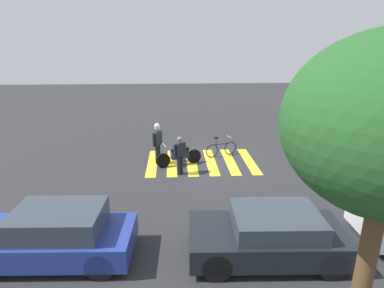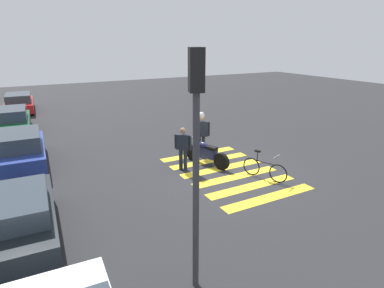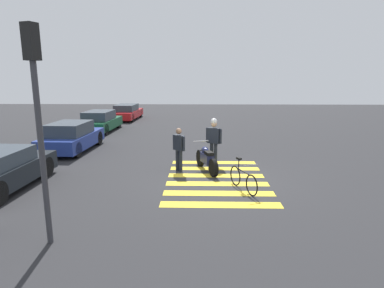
# 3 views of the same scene
# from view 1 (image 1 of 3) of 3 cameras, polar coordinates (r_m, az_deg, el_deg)

# --- Properties ---
(ground_plane) EXTENTS (60.00, 60.00, 0.00)m
(ground_plane) POSITION_cam_1_polar(r_m,az_deg,el_deg) (14.82, 1.65, -3.22)
(ground_plane) COLOR #2B2B2D
(police_motorcycle) EXTENTS (2.06, 0.91, 1.04)m
(police_motorcycle) POSITION_cam_1_polar(r_m,az_deg,el_deg) (14.30, -2.37, -2.04)
(police_motorcycle) COLOR black
(police_motorcycle) RESTS_ON ground_plane
(leaning_bicycle) EXTENTS (1.57, 0.71, 0.99)m
(leaning_bicycle) POSITION_cam_1_polar(r_m,az_deg,el_deg) (15.53, 5.25, -0.85)
(leaning_bicycle) COLOR black
(leaning_bicycle) RESTS_ON ground_plane
(officer_on_foot) EXTENTS (0.43, 0.62, 1.89)m
(officer_on_foot) POSITION_cam_1_polar(r_m,az_deg,el_deg) (14.41, -6.21, 0.72)
(officer_on_foot) COLOR #1E232D
(officer_on_foot) RESTS_ON ground_plane
(officer_by_motorcycle) EXTENTS (0.51, 0.48, 1.64)m
(officer_by_motorcycle) POSITION_cam_1_polar(r_m,az_deg,el_deg) (13.17, -2.19, -1.65)
(officer_by_motorcycle) COLOR #1E232D
(officer_by_motorcycle) RESTS_ON ground_plane
(crosswalk_stripes) EXTENTS (4.95, 3.42, 0.01)m
(crosswalk_stripes) POSITION_cam_1_polar(r_m,az_deg,el_deg) (14.82, 1.65, -3.20)
(crosswalk_stripes) COLOR yellow
(crosswalk_stripes) RESTS_ON ground_plane
(car_black_suv) EXTENTS (4.02, 2.04, 1.28)m
(car_black_suv) POSITION_cam_1_polar(r_m,az_deg,el_deg) (8.61, 13.59, -15.60)
(car_black_suv) COLOR black
(car_black_suv) RESTS_ON ground_plane
(car_blue_hatchback) EXTENTS (4.09, 1.94, 1.38)m
(car_blue_hatchback) POSITION_cam_1_polar(r_m,az_deg,el_deg) (9.00, -23.42, -14.83)
(car_blue_hatchback) COLOR black
(car_blue_hatchback) RESTS_ON ground_plane
(traffic_light_pole) EXTENTS (0.35, 0.30, 4.52)m
(traffic_light_pole) POSITION_cam_1_polar(r_m,az_deg,el_deg) (11.67, 25.61, 4.73)
(traffic_light_pole) COLOR #38383D
(traffic_light_pole) RESTS_ON ground_plane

